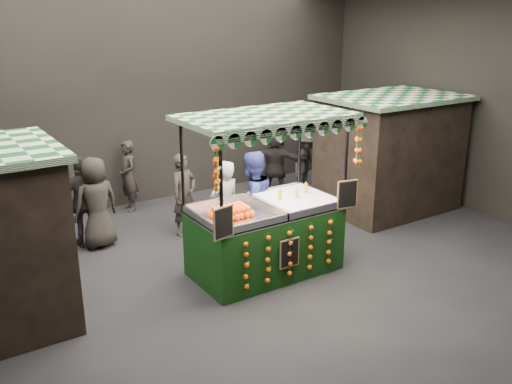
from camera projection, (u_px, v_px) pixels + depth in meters
ground at (264, 280)px, 9.25m from camera, size 12.00×12.00×0.00m
market_hall at (265, 77)px, 8.20m from camera, size 12.10×10.10×5.05m
neighbour_stall_right at (389, 153)px, 12.33m from camera, size 3.00×2.20×2.60m
juice_stall at (267, 226)px, 9.30m from camera, size 2.85×1.68×2.76m
vendor_grey at (225, 208)px, 10.07m from camera, size 0.71×0.53×1.78m
vendor_blue at (252, 202)px, 10.13m from camera, size 1.03×0.85×1.93m
shopper_0 at (184, 195)px, 10.97m from camera, size 0.70×0.57×1.67m
shopper_1 at (332, 171)px, 12.67m from camera, size 1.00×1.02×1.66m
shopper_2 at (85, 202)px, 10.42m from camera, size 1.06×0.49×1.76m
shopper_3 at (306, 163)px, 13.54m from camera, size 1.16×0.93×1.57m
shopper_4 at (96, 203)px, 10.36m from camera, size 0.94×0.69×1.77m
shopper_5 at (275, 161)px, 13.41m from camera, size 1.44×1.49×1.70m
shopper_6 at (128, 176)px, 12.35m from camera, size 0.40×0.59×1.61m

